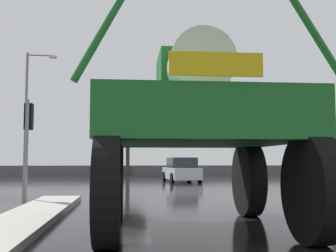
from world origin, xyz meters
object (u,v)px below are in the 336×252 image
oversize_sprayer (194,127)px  traffic_signal_near_right (328,120)px  traffic_signal_near_left (28,128)px  streetlight_far_left (28,109)px  bare_tree_far_center (128,127)px  sedan_ahead (181,170)px

oversize_sprayer → traffic_signal_near_right: bearing=-44.9°
traffic_signal_near_left → traffic_signal_near_right: (9.98, -0.01, 0.34)m
traffic_signal_near_left → streetlight_far_left: (-3.48, 15.21, 2.44)m
streetlight_far_left → bare_tree_far_center: size_ratio=1.47×
sedan_ahead → streetlight_far_left: (-10.07, 2.48, 4.09)m
oversize_sprayer → streetlight_far_left: 22.37m
traffic_signal_near_left → traffic_signal_near_right: 9.98m
sedan_ahead → traffic_signal_near_left: traffic_signal_near_left is taller
traffic_signal_near_left → sedan_ahead: bearing=62.6°
traffic_signal_near_left → traffic_signal_near_right: traffic_signal_near_right is taller
traffic_signal_near_right → bare_tree_far_center: (-6.72, 23.95, 1.66)m
sedan_ahead → traffic_signal_near_left: size_ratio=1.31×
sedan_ahead → traffic_signal_near_left: bearing=147.6°
oversize_sprayer → traffic_signal_near_right: (5.54, 5.51, 0.73)m
oversize_sprayer → streetlight_far_left: (-7.91, 20.73, 2.83)m
bare_tree_far_center → oversize_sprayer: bearing=-87.7°
oversize_sprayer → traffic_signal_near_left: oversize_sprayer is taller
traffic_signal_near_right → traffic_signal_near_left: bearing=180.0°
sedan_ahead → bare_tree_far_center: 12.25m
traffic_signal_near_right → streetlight_far_left: 20.42m
streetlight_far_left → oversize_sprayer: bearing=-69.1°
sedan_ahead → traffic_signal_near_right: 13.33m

